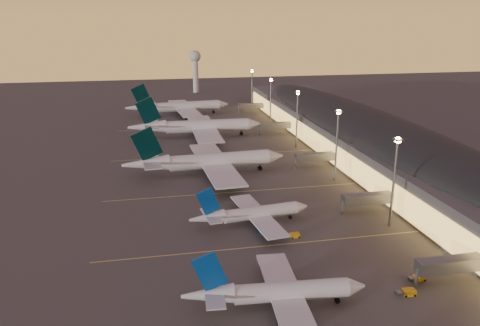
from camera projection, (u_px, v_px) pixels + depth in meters
The scene contains 13 objects.
ground at pixel (266, 237), 125.35m from camera, with size 700.00×700.00×0.00m, color #474442.
airliner_narrow_south at pixel (275, 292), 93.79m from camera, with size 37.69×33.74×13.46m.
airliner_narrow_north at pixel (251, 214), 132.05m from camera, with size 35.47×31.90×12.66m.
airliner_wide_near at pixel (206, 162), 174.23m from camera, with size 60.99×55.58×19.52m.
airliner_wide_mid at pixel (196, 127), 228.86m from camera, with size 65.03×58.99×20.87m.
airliner_wide_far at pixel (178, 107), 281.07m from camera, with size 62.35×57.07×19.94m.
terminal_building at pixel (363, 133), 202.32m from camera, with size 56.35×255.00×17.46m.
light_masts at pixel (313, 119), 187.83m from camera, with size 2.20×217.20×25.90m.
radar_tower at pixel (195, 64), 364.15m from camera, with size 9.00×9.00×32.50m.
lane_markings at pixel (237, 187), 162.79m from camera, with size 90.00×180.36×0.00m.
baggage_tug_a at pixel (406, 293), 98.93m from camera, with size 4.30×2.07×1.25m.
baggage_tug_b at pixel (418, 278), 104.57m from camera, with size 3.79×1.79×1.11m.
baggage_tug_c at pixel (293, 236), 124.93m from camera, with size 4.02×1.94×1.17m.
Camera 1 is at (-29.46, -110.18, 56.10)m, focal length 35.00 mm.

